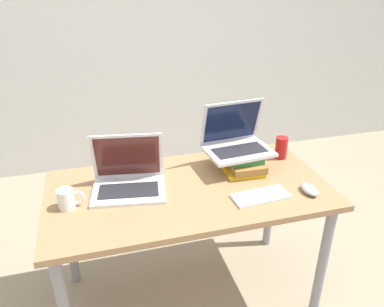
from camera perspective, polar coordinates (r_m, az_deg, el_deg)
name	(u,v)px	position (r m, az deg, el deg)	size (l,w,h in m)	color
wall_back	(132,10)	(3.25, -9.07, 20.83)	(8.00, 0.05, 2.70)	silver
desk	(189,202)	(1.85, -0.49, -7.40)	(1.34, 0.69, 0.70)	#9E754C
laptop_left	(128,179)	(1.79, -9.66, -3.81)	(0.37, 0.31, 0.26)	silver
book_stack	(242,161)	(1.97, 7.62, -1.09)	(0.21, 0.26, 0.09)	gold
laptop_on_books	(236,141)	(1.95, 6.71, 1.92)	(0.35, 0.28, 0.25)	silver
wireless_keyboard	(261,196)	(1.75, 10.42, -6.41)	(0.27, 0.13, 0.01)	white
mouse	(309,189)	(1.84, 17.45, -5.23)	(0.06, 0.11, 0.03)	#B2B2B7
mug	(67,199)	(1.72, -18.53, -6.57)	(0.12, 0.07, 0.09)	white
soda_can	(281,148)	(2.11, 13.44, 0.87)	(0.07, 0.07, 0.12)	red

